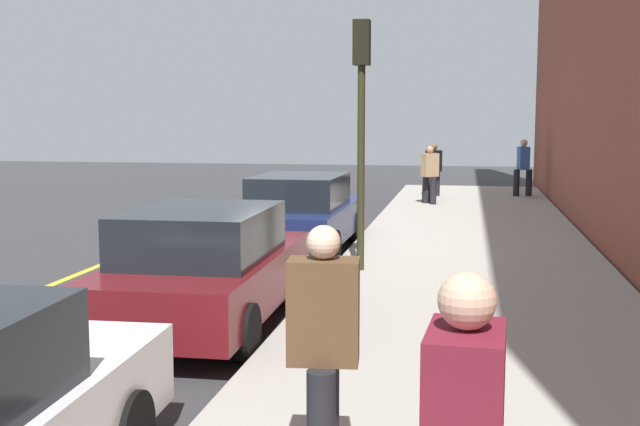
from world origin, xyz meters
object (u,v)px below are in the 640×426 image
at_px(parked_car_maroon, 206,268).
at_px(rolling_suitcase, 426,193).
at_px(pedestrian_tan_coat, 430,173).
at_px(traffic_light_pole, 361,101).
at_px(pedestrian_black_coat, 434,168).
at_px(parked_car_navy, 302,213).
at_px(pedestrian_brown_coat, 324,346).
at_px(pedestrian_blue_coat, 523,166).

distance_m(parked_car_maroon, rolling_suitcase, 14.05).
bearing_deg(pedestrian_tan_coat, parked_car_maroon, 171.00).
bearing_deg(traffic_light_pole, pedestrian_black_coat, -3.02).
relative_size(parked_car_navy, pedestrian_brown_coat, 2.49).
distance_m(pedestrian_brown_coat, pedestrian_black_coat, 19.84).
bearing_deg(pedestrian_brown_coat, pedestrian_tan_coat, 0.36).
relative_size(traffic_light_pole, rolling_suitcase, 4.60).
height_order(pedestrian_tan_coat, traffic_light_pole, traffic_light_pole).
xyz_separation_m(pedestrian_black_coat, pedestrian_blue_coat, (0.57, -2.75, 0.06)).
distance_m(pedestrian_black_coat, pedestrian_blue_coat, 2.80).
bearing_deg(pedestrian_brown_coat, parked_car_navy, 12.63).
bearing_deg(parked_car_navy, rolling_suitcase, -13.61).
distance_m(parked_car_maroon, traffic_light_pole, 4.22).
height_order(parked_car_maroon, pedestrian_blue_coat, pedestrian_blue_coat).
bearing_deg(traffic_light_pole, pedestrian_blue_coat, -14.76).
bearing_deg(pedestrian_blue_coat, rolling_suitcase, 128.94).
relative_size(parked_car_maroon, traffic_light_pole, 1.10).
height_order(pedestrian_tan_coat, rolling_suitcase, pedestrian_tan_coat).
bearing_deg(parked_car_navy, traffic_light_pole, -148.01).
bearing_deg(pedestrian_blue_coat, pedestrian_tan_coat, 134.74).
relative_size(pedestrian_tan_coat, pedestrian_blue_coat, 0.93).
relative_size(pedestrian_brown_coat, pedestrian_black_coat, 1.07).
distance_m(parked_car_navy, pedestrian_brown_coat, 10.12).
bearing_deg(traffic_light_pole, rolling_suitcase, -2.83).
distance_m(traffic_light_pole, rolling_suitcase, 10.86).
distance_m(parked_car_maroon, pedestrian_black_coat, 15.80).
distance_m(pedestrian_brown_coat, pedestrian_tan_coat, 17.67).
xyz_separation_m(parked_car_maroon, pedestrian_tan_coat, (13.48, -2.14, 0.27)).
height_order(pedestrian_brown_coat, pedestrian_black_coat, pedestrian_brown_coat).
height_order(parked_car_navy, pedestrian_black_coat, pedestrian_black_coat).
relative_size(parked_car_maroon, pedestrian_blue_coat, 2.47).
bearing_deg(pedestrian_tan_coat, traffic_light_pole, 176.43).
xyz_separation_m(pedestrian_blue_coat, traffic_light_pole, (-12.89, 3.40, 1.77)).
xyz_separation_m(pedestrian_blue_coat, rolling_suitcase, (-2.32, 2.87, -0.69)).
distance_m(parked_car_maroon, parked_car_navy, 5.68).
height_order(parked_car_navy, pedestrian_brown_coat, pedestrian_brown_coat).
distance_m(parked_car_maroon, pedestrian_tan_coat, 13.65).
bearing_deg(pedestrian_tan_coat, rolling_suitcase, 14.91).
relative_size(parked_car_maroon, rolling_suitcase, 5.05).
bearing_deg(pedestrian_blue_coat, pedestrian_black_coat, 101.67).
bearing_deg(pedestrian_black_coat, traffic_light_pole, 176.98).
relative_size(parked_car_navy, pedestrian_black_coat, 2.65).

